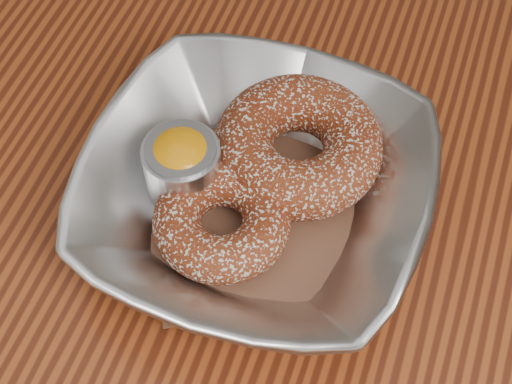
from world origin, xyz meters
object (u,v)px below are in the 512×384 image
(table, at_px, (217,315))
(donut_front, at_px, (222,221))
(ramekin, at_px, (182,166))
(serving_bowl, at_px, (256,194))
(donut_back, at_px, (298,145))

(table, height_order, donut_front, donut_front)
(table, height_order, ramekin, ramekin)
(serving_bowl, distance_m, donut_front, 0.03)
(ramekin, bearing_deg, serving_bowl, 0.01)
(serving_bowl, relative_size, ramekin, 4.24)
(donut_front, bearing_deg, donut_back, 67.59)
(table, height_order, serving_bowl, serving_bowl)
(donut_front, bearing_deg, table, -110.56)
(donut_front, xyz_separation_m, ramekin, (-0.04, 0.03, 0.01))
(table, bearing_deg, ramekin, 131.53)
(table, bearing_deg, serving_bowl, 63.00)
(donut_back, distance_m, donut_front, 0.08)
(serving_bowl, relative_size, donut_front, 2.52)
(table, distance_m, donut_front, 0.13)
(ramekin, bearing_deg, donut_front, -34.45)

